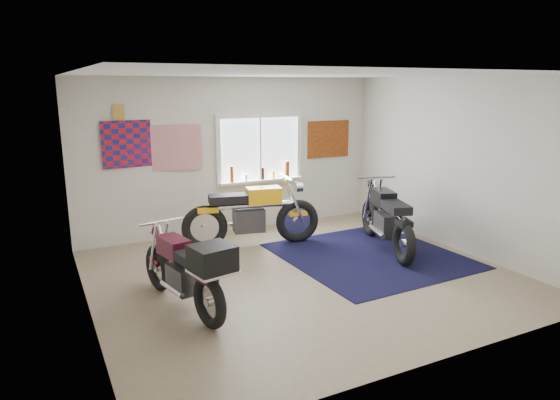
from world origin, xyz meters
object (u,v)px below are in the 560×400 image
navy_rug (370,256)px  maroon_tourer (187,271)px  black_chrome_bike (386,220)px  yellow_triumph (251,216)px

navy_rug → maroon_tourer: 3.14m
black_chrome_bike → maroon_tourer: 3.55m
navy_rug → maroon_tourer: maroon_tourer is taller
yellow_triumph → black_chrome_bike: 2.15m
navy_rug → yellow_triumph: yellow_triumph is taller
navy_rug → maroon_tourer: size_ratio=1.37×
black_chrome_bike → maroon_tourer: black_chrome_bike is taller
navy_rug → yellow_triumph: (-1.42, 1.28, 0.50)m
yellow_triumph → maroon_tourer: yellow_triumph is taller
yellow_triumph → maroon_tourer: 2.49m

